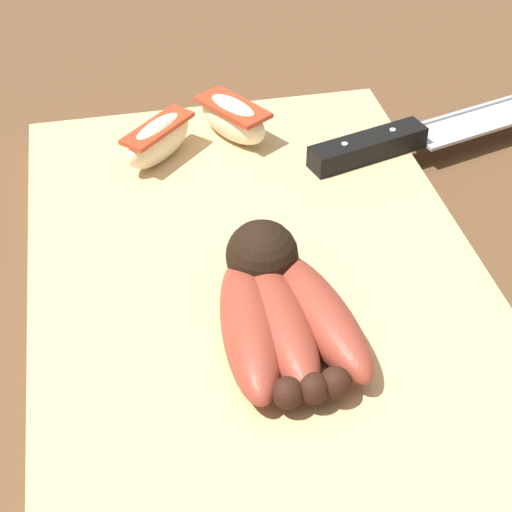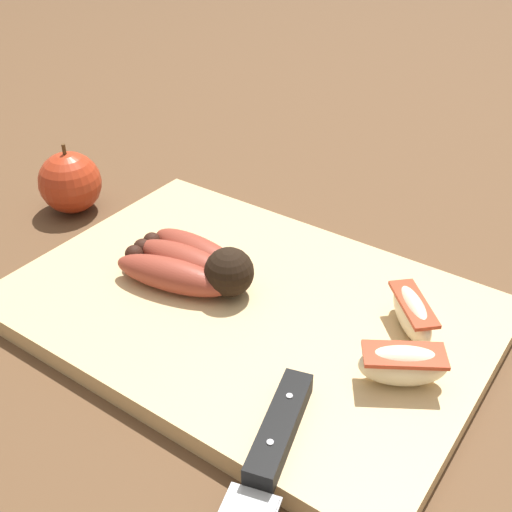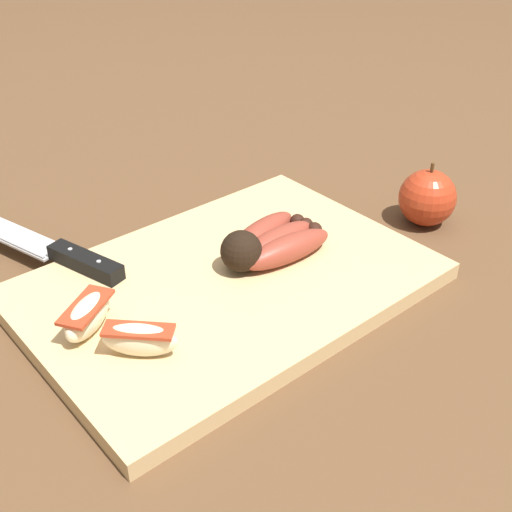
% 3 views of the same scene
% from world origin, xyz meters
% --- Properties ---
extents(ground_plane, '(6.00, 6.00, 0.00)m').
position_xyz_m(ground_plane, '(0.00, 0.00, 0.00)').
color(ground_plane, brown).
extents(cutting_board, '(0.43, 0.30, 0.02)m').
position_xyz_m(cutting_board, '(0.01, -0.00, 0.01)').
color(cutting_board, tan).
rests_on(cutting_board, ground_plane).
extents(banana_bunch, '(0.14, 0.09, 0.05)m').
position_xyz_m(banana_bunch, '(0.08, 0.00, 0.04)').
color(banana_bunch, black).
rests_on(banana_bunch, cutting_board).
extents(chefs_knife, '(0.10, 0.28, 0.02)m').
position_xyz_m(chefs_knife, '(-0.11, 0.16, 0.03)').
color(chefs_knife, silver).
rests_on(chefs_knife, cutting_board).
extents(apple_wedge_near, '(0.07, 0.07, 0.04)m').
position_xyz_m(apple_wedge_near, '(-0.13, -0.05, 0.04)').
color(apple_wedge_near, beige).
rests_on(apple_wedge_near, cutting_board).
extents(apple_wedge_middle, '(0.07, 0.06, 0.04)m').
position_xyz_m(apple_wedge_middle, '(-0.15, 0.01, 0.04)').
color(apple_wedge_middle, beige).
rests_on(apple_wedge_middle, cutting_board).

